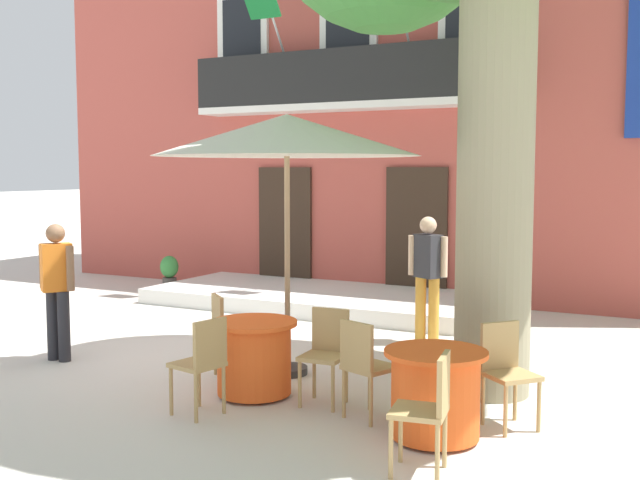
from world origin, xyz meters
The scene contains 15 objects.
ground_plane centered at (0.00, 0.00, 0.00)m, with size 120.00×120.00×0.00m, color beige.
building_facade centered at (-0.12, 6.99, 3.75)m, with size 13.00×5.09×7.50m.
entrance_step_platform centered at (-0.12, 3.77, 0.12)m, with size 5.55×2.45×0.25m, color silver.
cafe_table_near_tree centered at (1.70, -1.02, 0.39)m, with size 0.86×0.86×0.76m.
cafe_chair_near_tree_0 centered at (1.08, -0.59, 0.53)m, with size 0.56×0.56×0.91m.
cafe_chair_near_tree_1 centered at (1.62, -1.77, 0.53)m, with size 0.47×0.47×0.91m.
cafe_chair_near_tree_2 centered at (2.44, -0.89, 0.53)m, with size 0.43×0.43×0.91m.
cafe_table_middle centered at (3.71, -1.37, 0.39)m, with size 0.86×0.86×0.76m.
cafe_chair_middle_0 centered at (4.14, -0.75, 0.53)m, with size 0.56×0.56×0.91m.
cafe_chair_middle_1 centered at (2.98, -1.18, 0.53)m, with size 0.51×0.51×0.91m.
cafe_chair_middle_2 centered at (3.91, -2.10, 0.53)m, with size 0.46×0.46×0.91m.
cafe_umbrella centered at (1.58, -0.15, 2.61)m, with size 2.90×2.90×2.85m.
ground_planter_left centered at (-3.24, 3.82, 0.37)m, with size 0.34×0.34×0.67m.
pedestrian_near_entrance centered at (2.44, 2.00, 0.93)m, with size 0.53×0.35×1.65m.
pedestrian_mid_plaza centered at (-1.12, -0.89, 0.92)m, with size 0.53×0.40×1.62m.
Camera 1 is at (5.72, -7.31, 2.25)m, focal length 42.74 mm.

